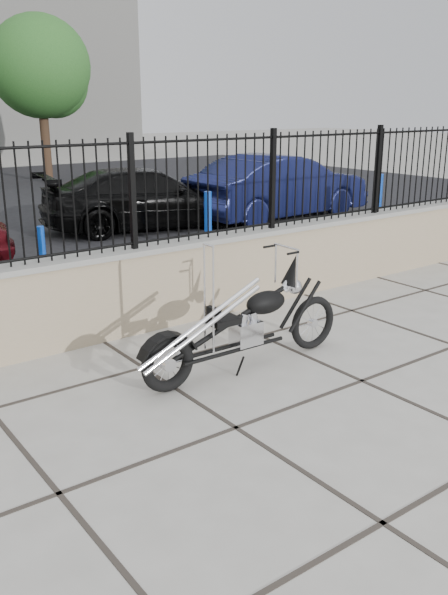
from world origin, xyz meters
TOP-DOWN VIEW (x-y plane):
  - ground_plane at (0.00, 0.00)m, footprint 90.00×90.00m
  - retaining_wall at (0.00, 2.50)m, footprint 14.00×0.36m
  - iron_fence at (0.00, 2.50)m, footprint 14.00×0.08m
  - chopper_motorcycle at (-0.74, 0.89)m, footprint 2.22×0.43m
  - car_black at (2.17, 7.78)m, footprint 4.53×2.49m
  - car_blue at (5.10, 6.98)m, footprint 4.41×1.70m
  - bollard_a at (-1.19, 4.87)m, footprint 0.13×0.13m
  - bollard_b at (1.88, 5.17)m, footprint 0.16×0.16m
  - bollard_c at (6.04, 4.95)m, footprint 0.15×0.15m
  - tree_right at (3.56, 16.67)m, footprint 3.16×3.16m

SIDE VIEW (x-z plane):
  - ground_plane at x=0.00m, z-range 0.00..0.00m
  - bollard_a at x=-1.19m, z-range 0.00..0.87m
  - retaining_wall at x=0.00m, z-range 0.00..0.96m
  - bollard_b at x=1.88m, z-range 0.00..1.07m
  - bollard_c at x=6.04m, z-range 0.00..1.12m
  - car_black at x=2.17m, z-range 0.00..1.24m
  - chopper_motorcycle at x=-0.74m, z-range 0.00..1.33m
  - car_blue at x=5.10m, z-range 0.00..1.43m
  - iron_fence at x=0.00m, z-range 0.96..2.16m
  - tree_right at x=3.56m, z-range 1.07..6.39m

